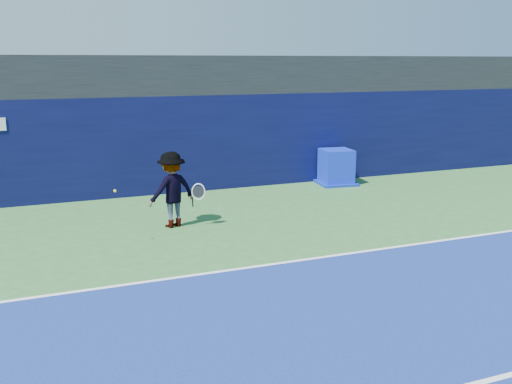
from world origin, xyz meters
The scene contains 7 objects.
ground centered at (0.00, 0.00, 0.00)m, with size 80.00×80.00×0.00m, color #336C30.
baseline centered at (0.00, 3.00, 0.01)m, with size 24.00×0.10×0.01m, color white.
stadium_band centered at (0.00, 11.50, 3.60)m, with size 36.00×3.00×1.20m, color black.
back_wall_assembly centered at (0.00, 10.50, 1.50)m, with size 36.00×1.03×3.00m.
equipment_cart centered at (5.27, 9.39, 0.53)m, with size 1.36×1.36×1.17m.
tennis_player centered at (-1.01, 6.45, 0.94)m, with size 1.45×1.03×1.88m.
tennis_ball centered at (-2.54, 5.27, 1.29)m, with size 0.06×0.06×0.06m.
Camera 1 is at (-4.13, -7.05, 4.04)m, focal length 40.00 mm.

